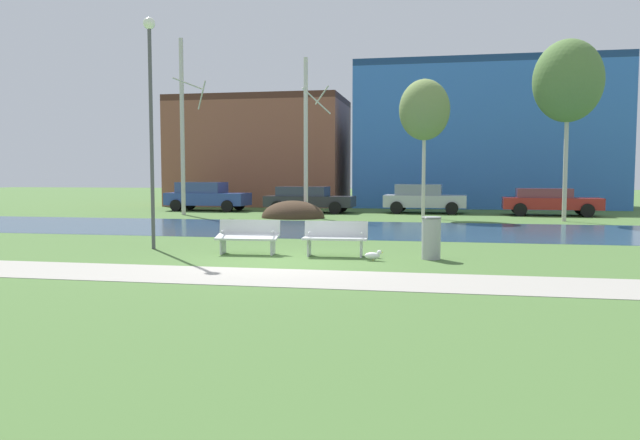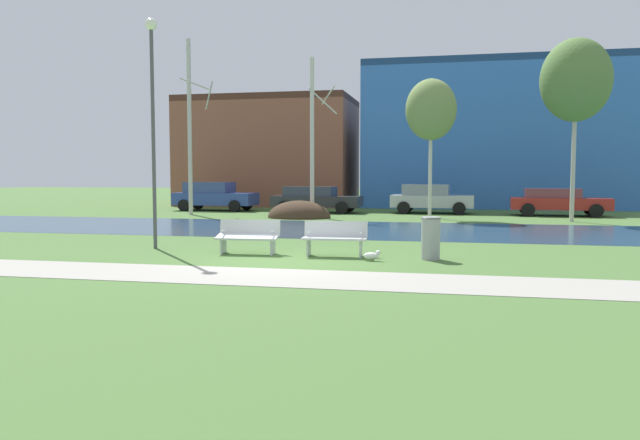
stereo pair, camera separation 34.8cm
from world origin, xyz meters
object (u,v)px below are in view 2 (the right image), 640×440
bench_right (335,237)px  trash_bin (431,238)px  parked_van_nearest_blue (214,196)px  seagull (372,255)px  parked_wagon_fourth_red (558,201)px  bench_left (248,236)px  parked_hatch_third_silver (431,198)px  streetlamp (153,99)px  parked_sedan_second_dark (315,199)px

bench_right → trash_bin: 2.36m
parked_van_nearest_blue → trash_bin: bearing=-54.4°
bench_right → trash_bin: trash_bin is taller
seagull → parked_wagon_fourth_red: (6.85, 17.41, 0.59)m
bench_left → trash_bin: 4.63m
bench_right → parked_hatch_third_silver: (1.75, 17.50, 0.32)m
trash_bin → parked_van_nearest_blue: bearing=125.6°
parked_hatch_third_silver → bench_right: bearing=-95.7°
parked_van_nearest_blue → parked_wagon_fourth_red: (18.03, -0.60, -0.10)m
bench_right → parked_van_nearest_blue: size_ratio=0.35×
bench_left → parked_van_nearest_blue: (-7.89, 17.37, 0.35)m
parked_hatch_third_silver → parked_wagon_fourth_red: (6.12, -0.73, -0.07)m
seagull → parked_wagon_fourth_red: size_ratio=0.10×
parked_van_nearest_blue → streetlamp: bearing=-73.4°
trash_bin → parked_van_nearest_blue: parked_van_nearest_blue is taller
streetlamp → parked_wagon_fourth_red: size_ratio=1.33×
trash_bin → parked_hatch_third_silver: bearing=92.0°
bench_left → streetlamp: bearing=169.1°
trash_bin → streetlamp: (-7.50, 0.65, 3.53)m
seagull → parked_wagon_fourth_red: parked_wagon_fourth_red is taller
bench_right → parked_sedan_second_dark: (-4.26, 16.81, 0.27)m
bench_right → trash_bin: size_ratio=1.58×
seagull → parked_sedan_second_dark: parked_sedan_second_dark is taller
parked_sedan_second_dark → parked_hatch_third_silver: (6.00, 0.69, 0.05)m
bench_left → bench_right: bearing=0.0°
parked_hatch_third_silver → parked_sedan_second_dark: bearing=-173.4°
parked_sedan_second_dark → streetlamp: bearing=-93.1°
seagull → streetlamp: bearing=169.0°
parked_wagon_fourth_red → trash_bin: bearing=-108.1°
bench_left → parked_hatch_third_silver: (4.02, 17.50, 0.32)m
trash_bin → parked_wagon_fourth_red: size_ratio=0.22×
parked_van_nearest_blue → parked_sedan_second_dark: size_ratio=0.97×
bench_right → parked_sedan_second_dark: 17.34m
seagull → parked_hatch_third_silver: (0.73, 18.14, 0.66)m
parked_sedan_second_dark → parked_wagon_fourth_red: parked_sedan_second_dark is taller
parked_hatch_third_silver → parked_wagon_fourth_red: parked_hatch_third_silver is taller
seagull → parked_van_nearest_blue: 21.21m
parked_van_nearest_blue → parked_wagon_fourth_red: size_ratio=0.99×
bench_left → parked_hatch_third_silver: size_ratio=0.38×
trash_bin → seagull: size_ratio=2.31×
parked_van_nearest_blue → parked_wagon_fourth_red: parked_van_nearest_blue is taller
parked_van_nearest_blue → bench_right: bearing=-59.7°
bench_left → parked_sedan_second_dark: bearing=96.7°
trash_bin → parked_wagon_fourth_red: bearing=71.9°
parked_wagon_fourth_red → streetlamp: bearing=-128.8°
parked_van_nearest_blue → parked_wagon_fourth_red: 18.04m
streetlamp → parked_sedan_second_dark: 16.61m
streetlamp → parked_wagon_fourth_red: (13.01, 16.21, -3.34)m
parked_sedan_second_dark → parked_hatch_third_silver: size_ratio=1.11×
trash_bin → parked_hatch_third_silver: (-0.61, 17.59, 0.26)m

